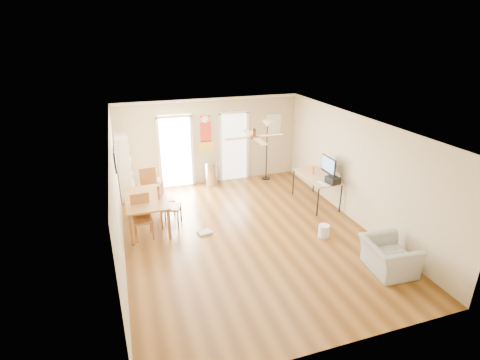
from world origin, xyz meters
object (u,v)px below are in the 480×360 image
object	(u,v)px
dining_table	(147,213)
dining_chair_near	(143,218)
wastebasket_a	(324,231)
bookshelf	(124,167)
printer	(333,180)
computer_desk	(316,189)
dining_chair_far	(148,184)
torchiere_lamp	(267,151)
armchair	(388,256)
trash_can	(211,174)
dining_chair_right_b	(171,204)
dining_chair_right_a	(167,197)

from	to	relation	value
dining_table	dining_chair_near	size ratio (longest dim) A/B	1.53
dining_chair_near	wastebasket_a	xyz separation A→B (m)	(3.92, -1.25, -0.36)
bookshelf	wastebasket_a	distance (m)	5.65
printer	wastebasket_a	size ratio (longest dim) A/B	1.13
bookshelf	computer_desk	xyz separation A→B (m)	(4.88, -2.05, -0.50)
bookshelf	dining_chair_far	xyz separation A→B (m)	(0.55, -0.51, -0.38)
dining_table	dining_chair_near	xyz separation A→B (m)	(-0.14, -0.46, 0.12)
torchiere_lamp	armchair	bearing A→B (deg)	-85.35
bookshelf	computer_desk	distance (m)	5.32
bookshelf	dining_chair_near	size ratio (longest dim) A/B	1.77
dining_chair_near	printer	size ratio (longest dim) A/B	3.14
dining_chair_far	trash_can	world-z (taller)	dining_chair_far
dining_chair_right_b	dining_chair_far	distance (m)	1.61
armchair	torchiere_lamp	bearing A→B (deg)	9.97
bookshelf	printer	distance (m)	5.65
printer	wastebasket_a	world-z (taller)	printer
computer_desk	torchiere_lamp	bearing A→B (deg)	106.28
bookshelf	dining_chair_near	world-z (taller)	bookshelf
dining_chair_near	armchair	distance (m)	5.24
torchiere_lamp	wastebasket_a	bearing A→B (deg)	-91.31
dining_chair_right_b	dining_chair_far	bearing A→B (deg)	33.78
bookshelf	computer_desk	bearing A→B (deg)	-24.43
trash_can	armchair	xyz separation A→B (m)	(2.23, -5.30, -0.05)
armchair	dining_table	bearing A→B (deg)	58.29
torchiere_lamp	armchair	world-z (taller)	torchiere_lamp
dining_chair_right_a	torchiere_lamp	bearing A→B (deg)	-58.63
dining_chair_far	computer_desk	bearing A→B (deg)	156.67
torchiere_lamp	dining_table	bearing A→B (deg)	-152.22
dining_chair_far	printer	xyz separation A→B (m)	(4.45, -2.12, 0.36)
torchiere_lamp	armchair	xyz separation A→B (m)	(0.43, -5.28, -0.62)
bookshelf	torchiere_lamp	world-z (taller)	torchiere_lamp
bookshelf	wastebasket_a	xyz separation A→B (m)	(4.18, -3.72, -0.76)
dining_chair_far	torchiere_lamp	xyz separation A→B (m)	(3.72, 0.54, 0.42)
dining_chair_near	dining_chair_right_b	bearing A→B (deg)	26.52
wastebasket_a	bookshelf	bearing A→B (deg)	138.39
bookshelf	printer	world-z (taller)	bookshelf
dining_chair_right_a	printer	size ratio (longest dim) A/B	2.93
dining_chair_right_b	wastebasket_a	world-z (taller)	dining_chair_right_b
bookshelf	trash_can	size ratio (longest dim) A/B	2.45
dining_table	dining_chair_right_a	bearing A→B (deg)	46.58
dining_chair_right_a	torchiere_lamp	size ratio (longest dim) A/B	0.51
dining_table	dining_chair_right_b	distance (m)	0.58
torchiere_lamp	wastebasket_a	world-z (taller)	torchiere_lamp
dining_chair_near	armchair	xyz separation A→B (m)	(4.44, -2.78, -0.19)
dining_chair_far	armchair	world-z (taller)	dining_chair_far
dining_table	dining_chair_right_a	distance (m)	0.80
wastebasket_a	armchair	size ratio (longest dim) A/B	0.29
torchiere_lamp	bookshelf	bearing A→B (deg)	-179.61
trash_can	dining_table	bearing A→B (deg)	-135.18
dining_chair_far	printer	distance (m)	4.94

